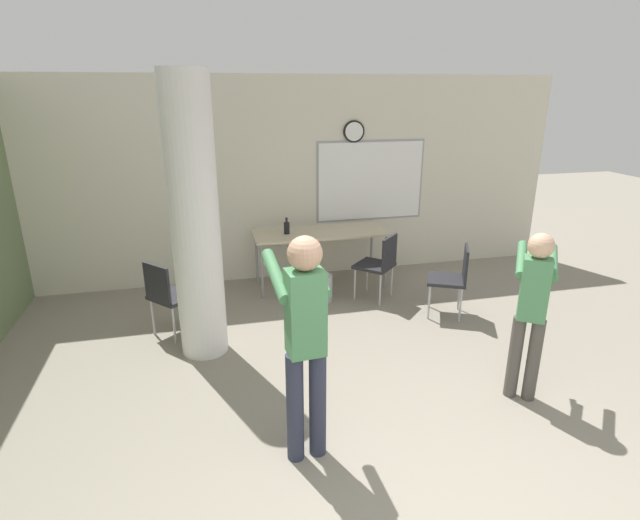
# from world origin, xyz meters

# --- Properties ---
(wall_back) EXTENTS (8.00, 0.15, 2.80)m
(wall_back) POSITION_xyz_m (0.02, 5.06, 1.40)
(wall_back) COLOR beige
(wall_back) RESTS_ON ground_plane
(support_pillar) EXTENTS (0.47, 0.47, 2.80)m
(support_pillar) POSITION_xyz_m (-1.27, 3.02, 1.40)
(support_pillar) COLOR white
(support_pillar) RESTS_ON ground_plane
(folding_table) EXTENTS (1.82, 0.69, 0.77)m
(folding_table) POSITION_xyz_m (0.35, 4.54, 0.72)
(folding_table) COLOR beige
(folding_table) RESTS_ON ground_plane
(bottle_on_table) EXTENTS (0.08, 0.08, 0.22)m
(bottle_on_table) POSITION_xyz_m (-0.11, 4.54, 0.86)
(bottle_on_table) COLOR black
(bottle_on_table) RESTS_ON folding_table
(waste_bin) EXTENTS (0.27, 0.27, 0.35)m
(waste_bin) POSITION_xyz_m (0.23, 3.97, 0.18)
(waste_bin) COLOR #B2B2B7
(waste_bin) RESTS_ON ground_plane
(chair_table_right) EXTENTS (0.62, 0.62, 0.87)m
(chair_table_right) POSITION_xyz_m (0.96, 3.86, 0.51)
(chair_table_right) COLOR #232328
(chair_table_right) RESTS_ON ground_plane
(chair_mid_room) EXTENTS (0.59, 0.59, 0.87)m
(chair_mid_room) POSITION_xyz_m (1.65, 3.20, 0.51)
(chair_mid_room) COLOR #232328
(chair_mid_room) RESTS_ON ground_plane
(chair_near_pillar) EXTENTS (0.62, 0.62, 0.87)m
(chair_near_pillar) POSITION_xyz_m (-1.62, 3.45, 0.51)
(chair_near_pillar) COLOR #232328
(chair_near_pillar) RESTS_ON ground_plane
(person_playing_front) EXTENTS (0.42, 0.66, 1.72)m
(person_playing_front) POSITION_xyz_m (-0.57, 1.23, 1.01)
(person_playing_front) COLOR #2D3347
(person_playing_front) RESTS_ON ground_plane
(person_playing_side) EXTENTS (0.54, 0.63, 1.52)m
(person_playing_side) POSITION_xyz_m (1.45, 1.51, 0.90)
(person_playing_side) COLOR #514C47
(person_playing_side) RESTS_ON ground_plane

